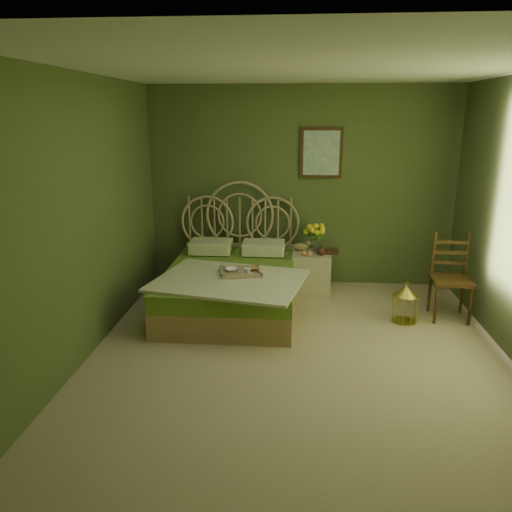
# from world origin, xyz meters

# --- Properties ---
(floor) EXTENTS (4.50, 4.50, 0.00)m
(floor) POSITION_xyz_m (0.00, 0.00, 0.00)
(floor) COLOR #C8AE90
(floor) RESTS_ON ground
(ceiling) EXTENTS (4.50, 4.50, 0.00)m
(ceiling) POSITION_xyz_m (0.00, 0.00, 2.60)
(ceiling) COLOR silver
(ceiling) RESTS_ON wall_back
(wall_back) EXTENTS (4.00, 0.00, 4.00)m
(wall_back) POSITION_xyz_m (0.00, 2.25, 1.30)
(wall_back) COLOR #505F32
(wall_back) RESTS_ON floor
(wall_left) EXTENTS (0.00, 4.50, 4.50)m
(wall_left) POSITION_xyz_m (-2.00, 0.00, 1.30)
(wall_left) COLOR #505F32
(wall_left) RESTS_ON floor
(wall_art) EXTENTS (0.54, 0.04, 0.64)m
(wall_art) POSITION_xyz_m (0.25, 2.22, 1.75)
(wall_art) COLOR #34200E
(wall_art) RESTS_ON wall_back
(bed) EXTENTS (1.75, 2.21, 1.37)m
(bed) POSITION_xyz_m (-0.80, 1.22, 0.30)
(bed) COLOR tan
(bed) RESTS_ON floor
(nightstand) EXTENTS (0.48, 0.49, 0.96)m
(nightstand) POSITION_xyz_m (0.16, 1.83, 0.35)
(nightstand) COLOR #C1B79D
(nightstand) RESTS_ON floor
(chair) EXTENTS (0.44, 0.44, 0.95)m
(chair) POSITION_xyz_m (1.69, 1.16, 0.53)
(chair) COLOR #34200E
(chair) RESTS_ON floor
(birdcage) EXTENTS (0.28, 0.28, 0.42)m
(birdcage) POSITION_xyz_m (1.18, 0.94, 0.20)
(birdcage) COLOR gold
(birdcage) RESTS_ON floor
(book_lower) EXTENTS (0.17, 0.22, 0.02)m
(book_lower) POSITION_xyz_m (0.33, 1.84, 0.54)
(book_lower) COLOR #381E0F
(book_lower) RESTS_ON nightstand
(book_upper) EXTENTS (0.16, 0.21, 0.02)m
(book_upper) POSITION_xyz_m (0.33, 1.84, 0.56)
(book_upper) COLOR #472819
(book_upper) RESTS_ON nightstand
(cereal_bowl) EXTENTS (0.19, 0.19, 0.04)m
(cereal_bowl) POSITION_xyz_m (-0.75, 0.97, 0.55)
(cereal_bowl) COLOR white
(cereal_bowl) RESTS_ON bed
(coffee_cup) EXTENTS (0.10, 0.10, 0.08)m
(coffee_cup) POSITION_xyz_m (-0.57, 0.86, 0.57)
(coffee_cup) COLOR white
(coffee_cup) RESTS_ON bed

